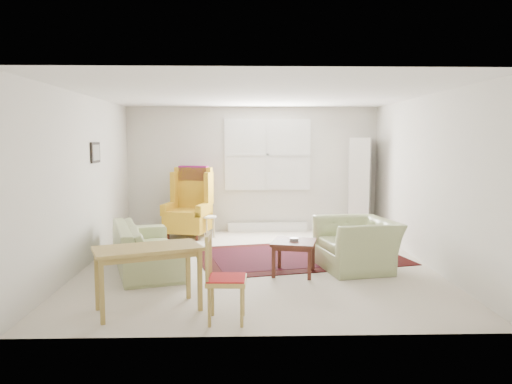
{
  "coord_description": "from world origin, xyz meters",
  "views": [
    {
      "loc": [
        -0.22,
        -7.29,
        1.85
      ],
      "look_at": [
        0.0,
        0.3,
        1.05
      ],
      "focal_mm": 35.0,
      "sensor_mm": 36.0,
      "label": 1
    }
  ],
  "objects_px": {
    "stool": "(208,227)",
    "desk_chair": "(226,278)",
    "armchair": "(357,239)",
    "sofa": "(147,238)",
    "coffee_table": "(294,257)",
    "cabinet": "(360,186)",
    "wingback_chair": "(187,202)",
    "desk": "(148,279)"
  },
  "relations": [
    {
      "from": "sofa",
      "to": "cabinet",
      "type": "relative_size",
      "value": 1.14
    },
    {
      "from": "sofa",
      "to": "cabinet",
      "type": "distance_m",
      "value": 4.48
    },
    {
      "from": "desk",
      "to": "desk_chair",
      "type": "distance_m",
      "value": 0.93
    },
    {
      "from": "armchair",
      "to": "stool",
      "type": "relative_size",
      "value": 2.61
    },
    {
      "from": "cabinet",
      "to": "desk_chair",
      "type": "distance_m",
      "value": 5.33
    },
    {
      "from": "stool",
      "to": "cabinet",
      "type": "bearing_deg",
      "value": 6.68
    },
    {
      "from": "armchair",
      "to": "wingback_chair",
      "type": "relative_size",
      "value": 0.82
    },
    {
      "from": "sofa",
      "to": "coffee_table",
      "type": "relative_size",
      "value": 3.76
    },
    {
      "from": "sofa",
      "to": "desk_chair",
      "type": "bearing_deg",
      "value": -168.61
    },
    {
      "from": "sofa",
      "to": "cabinet",
      "type": "height_order",
      "value": "cabinet"
    },
    {
      "from": "stool",
      "to": "desk",
      "type": "xyz_separation_m",
      "value": [
        -0.38,
        -4.0,
        0.14
      ]
    },
    {
      "from": "cabinet",
      "to": "desk",
      "type": "relative_size",
      "value": 1.7
    },
    {
      "from": "cabinet",
      "to": "desk_chair",
      "type": "height_order",
      "value": "cabinet"
    },
    {
      "from": "sofa",
      "to": "stool",
      "type": "relative_size",
      "value": 5.08
    },
    {
      "from": "sofa",
      "to": "coffee_table",
      "type": "xyz_separation_m",
      "value": [
        2.09,
        -0.45,
        -0.2
      ]
    },
    {
      "from": "armchair",
      "to": "desk",
      "type": "height_order",
      "value": "armchair"
    },
    {
      "from": "desk",
      "to": "desk_chair",
      "type": "bearing_deg",
      "value": -22.36
    },
    {
      "from": "armchair",
      "to": "cabinet",
      "type": "relative_size",
      "value": 0.59
    },
    {
      "from": "cabinet",
      "to": "desk",
      "type": "height_order",
      "value": "cabinet"
    },
    {
      "from": "sofa",
      "to": "coffee_table",
      "type": "distance_m",
      "value": 2.15
    },
    {
      "from": "armchair",
      "to": "cabinet",
      "type": "bearing_deg",
      "value": 154.39
    },
    {
      "from": "stool",
      "to": "desk_chair",
      "type": "relative_size",
      "value": 0.47
    },
    {
      "from": "armchair",
      "to": "desk",
      "type": "relative_size",
      "value": 1.0
    },
    {
      "from": "sofa",
      "to": "stool",
      "type": "xyz_separation_m",
      "value": [
        0.74,
        2.14,
        -0.22
      ]
    },
    {
      "from": "coffee_table",
      "to": "cabinet",
      "type": "distance_m",
      "value": 3.41
    },
    {
      "from": "stool",
      "to": "desk_chair",
      "type": "distance_m",
      "value": 4.39
    },
    {
      "from": "wingback_chair",
      "to": "desk",
      "type": "distance_m",
      "value": 4.12
    },
    {
      "from": "stool",
      "to": "armchair",
      "type": "bearing_deg",
      "value": -45.59
    },
    {
      "from": "wingback_chair",
      "to": "desk_chair",
      "type": "relative_size",
      "value": 1.49
    },
    {
      "from": "stool",
      "to": "desk_chair",
      "type": "height_order",
      "value": "desk_chair"
    },
    {
      "from": "desk",
      "to": "desk_chair",
      "type": "height_order",
      "value": "desk_chair"
    },
    {
      "from": "coffee_table",
      "to": "desk_chair",
      "type": "height_order",
      "value": "desk_chair"
    },
    {
      "from": "wingback_chair",
      "to": "coffee_table",
      "type": "distance_m",
      "value": 3.24
    },
    {
      "from": "armchair",
      "to": "stool",
      "type": "height_order",
      "value": "armchair"
    },
    {
      "from": "wingback_chair",
      "to": "desk",
      "type": "xyz_separation_m",
      "value": [
        0.02,
        -4.11,
        -0.32
      ]
    },
    {
      "from": "coffee_table",
      "to": "desk",
      "type": "distance_m",
      "value": 2.24
    },
    {
      "from": "armchair",
      "to": "desk_chair",
      "type": "relative_size",
      "value": 1.22
    },
    {
      "from": "sofa",
      "to": "wingback_chair",
      "type": "height_order",
      "value": "wingback_chair"
    },
    {
      "from": "sofa",
      "to": "armchair",
      "type": "bearing_deg",
      "value": -111.16
    },
    {
      "from": "stool",
      "to": "desk",
      "type": "height_order",
      "value": "desk"
    },
    {
      "from": "stool",
      "to": "cabinet",
      "type": "height_order",
      "value": "cabinet"
    },
    {
      "from": "sofa",
      "to": "armchair",
      "type": "relative_size",
      "value": 1.95
    }
  ]
}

